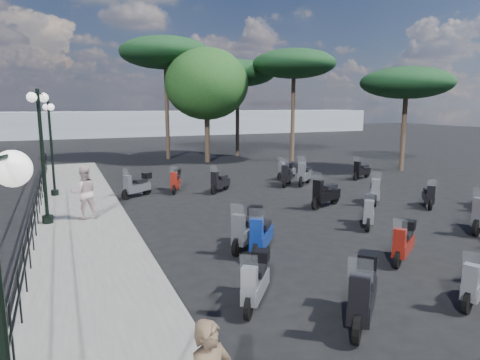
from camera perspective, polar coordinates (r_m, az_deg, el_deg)
name	(u,v)px	position (r m, az deg, el deg)	size (l,w,h in m)	color
ground	(305,230)	(13.78, 8.68, -6.60)	(120.00, 120.00, 0.00)	black
sidewalk	(82,225)	(14.75, -20.29, -5.71)	(3.00, 30.00, 0.15)	#64625F
railing	(35,206)	(14.38, -25.63, -3.10)	(0.04, 26.04, 1.10)	black
lamp_post_1	(42,148)	(14.76, -24.90, 3.87)	(0.59, 1.21, 4.25)	black
lamp_post_2	(51,142)	(19.32, -23.88, 4.61)	(0.46, 1.13, 3.90)	black
pedestrian_far	(84,193)	(15.10, -20.05, -1.58)	(0.86, 0.67, 1.78)	#C6A8A8
scooter_1	(255,283)	(8.64, 2.08, -13.53)	(1.09, 1.34, 1.26)	black
scooter_2	(261,237)	(11.36, 2.81, -7.58)	(1.18, 1.45, 1.40)	black
scooter_3	(247,230)	(11.78, 0.90, -6.70)	(1.40, 1.35, 1.41)	black
scooter_4	(137,186)	(18.72, -13.56, -0.78)	(1.44, 1.06, 1.30)	black
scooter_5	(476,284)	(9.85, 28.99, -12.09)	(1.44, 0.79, 1.22)	black
scooter_6	(363,295)	(8.22, 16.06, -14.51)	(1.45, 1.46, 1.50)	black
scooter_7	(404,244)	(11.65, 20.97, -7.91)	(1.35, 1.02, 1.24)	black
scooter_8	(176,182)	(19.53, -8.56, -0.22)	(0.81, 1.50, 1.26)	black
scooter_11	(369,212)	(14.48, 16.79, -4.17)	(1.14, 1.31, 1.26)	black
scooter_12	(325,195)	(16.76, 11.31, -1.91)	(1.71, 0.93, 1.45)	black
scooter_13	(287,175)	(20.96, 6.29, 0.66)	(1.23, 1.44, 1.38)	black
scooter_14	(220,183)	(19.23, -2.72, -0.36)	(1.27, 1.15, 1.29)	black
scooter_18	(429,197)	(18.01, 23.84, -2.06)	(0.99, 1.22, 1.18)	black
scooter_19	(305,175)	(21.22, 8.60, 0.71)	(1.42, 1.38, 1.48)	black
scooter_20	(286,171)	(22.74, 6.15, 1.17)	(1.42, 0.84, 1.23)	black
scooter_25	(375,192)	(17.87, 17.52, -1.53)	(1.16, 1.43, 1.38)	black
scooter_26	(361,171)	(23.50, 15.88, 1.17)	(1.51, 0.81, 1.27)	black
broadleaf_tree	(207,84)	(29.20, -4.47, 12.62)	(5.58, 5.58, 7.62)	#38281E
pine_0	(237,74)	(32.71, -0.35, 13.99)	(5.67, 5.67, 7.17)	#38281E
pine_1	(294,64)	(29.99, 7.20, 15.09)	(5.61, 5.61, 7.59)	#38281E
pine_2	(165,53)	(31.48, -9.93, 16.33)	(6.36, 6.36, 8.56)	#38281E
pine_3	(407,83)	(27.16, 21.34, 11.94)	(5.29, 5.29, 6.07)	#38281E
distant_hills	(119,123)	(56.71, -15.85, 7.26)	(70.00, 8.00, 3.00)	gray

